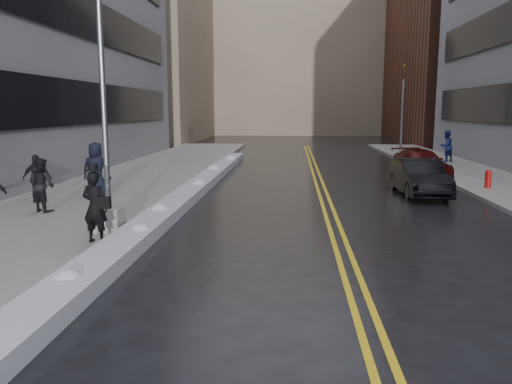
% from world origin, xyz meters
% --- Properties ---
extents(ground, '(160.00, 160.00, 0.00)m').
position_xyz_m(ground, '(0.00, 0.00, 0.00)').
color(ground, black).
rests_on(ground, ground).
extents(sidewalk_west, '(5.50, 50.00, 0.15)m').
position_xyz_m(sidewalk_west, '(-5.75, 10.00, 0.07)').
color(sidewalk_west, gray).
rests_on(sidewalk_west, ground).
extents(lane_line_left, '(0.12, 50.00, 0.01)m').
position_xyz_m(lane_line_left, '(2.35, 10.00, 0.00)').
color(lane_line_left, gold).
rests_on(lane_line_left, ground).
extents(lane_line_right, '(0.12, 50.00, 0.01)m').
position_xyz_m(lane_line_right, '(2.65, 10.00, 0.00)').
color(lane_line_right, gold).
rests_on(lane_line_right, ground).
extents(snow_ridge, '(0.90, 30.00, 0.34)m').
position_xyz_m(snow_ridge, '(-2.45, 8.00, 0.17)').
color(snow_ridge, silver).
rests_on(snow_ridge, ground).
extents(building_west_far, '(14.00, 22.00, 18.00)m').
position_xyz_m(building_west_far, '(-15.50, 44.00, 9.00)').
color(building_west_far, gray).
rests_on(building_west_far, ground).
extents(building_far, '(36.00, 16.00, 22.00)m').
position_xyz_m(building_far, '(2.00, 60.00, 11.00)').
color(building_far, gray).
rests_on(building_far, ground).
extents(lamppost, '(0.65, 0.65, 7.62)m').
position_xyz_m(lamppost, '(-3.30, 2.00, 2.53)').
color(lamppost, gray).
rests_on(lamppost, sidewalk_west).
extents(fire_hydrant, '(0.26, 0.26, 0.73)m').
position_xyz_m(fire_hydrant, '(9.00, 10.00, 0.55)').
color(fire_hydrant, maroon).
rests_on(fire_hydrant, sidewalk_east).
extents(traffic_signal, '(0.16, 0.20, 6.00)m').
position_xyz_m(traffic_signal, '(8.50, 24.00, 3.40)').
color(traffic_signal, gray).
rests_on(traffic_signal, sidewalk_east).
extents(pedestrian_fedora, '(0.66, 0.49, 1.67)m').
position_xyz_m(pedestrian_fedora, '(-3.20, 0.91, 0.99)').
color(pedestrian_fedora, black).
rests_on(pedestrian_fedora, sidewalk_west).
extents(pedestrian_b, '(0.99, 0.91, 1.63)m').
position_xyz_m(pedestrian_b, '(-6.19, 4.25, 0.96)').
color(pedestrian_b, black).
rests_on(pedestrian_b, sidewalk_west).
extents(pedestrian_c, '(1.03, 0.75, 1.94)m').
position_xyz_m(pedestrian_c, '(-5.50, 6.74, 1.12)').
color(pedestrian_c, black).
rests_on(pedestrian_c, sidewalk_west).
extents(pedestrian_d, '(0.98, 0.53, 1.59)m').
position_xyz_m(pedestrian_d, '(-7.12, 5.73, 0.94)').
color(pedestrian_d, black).
rests_on(pedestrian_d, sidewalk_west).
extents(pedestrian_east, '(1.12, 1.05, 1.84)m').
position_xyz_m(pedestrian_east, '(10.35, 20.21, 1.07)').
color(pedestrian_east, navy).
rests_on(pedestrian_east, sidewalk_east).
extents(car_black, '(1.56, 4.19, 1.37)m').
position_xyz_m(car_black, '(6.07, 8.95, 0.68)').
color(car_black, black).
rests_on(car_black, ground).
extents(car_maroon, '(2.36, 4.61, 1.28)m').
position_xyz_m(car_maroon, '(7.50, 14.51, 0.64)').
color(car_maroon, '#3A0909').
rests_on(car_maroon, ground).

